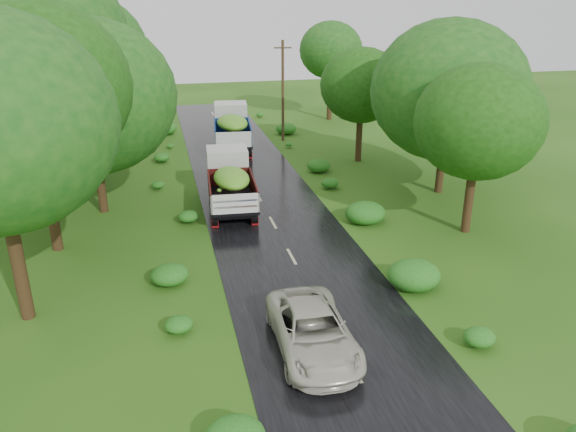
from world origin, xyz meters
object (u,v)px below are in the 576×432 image
object	(u,v)px
car	(313,331)
utility_pole	(283,90)
truck_far	(232,126)
truck_near	(230,179)

from	to	relation	value
car	utility_pole	bearing A→B (deg)	80.52
truck_far	car	bearing A→B (deg)	-86.22
truck_near	truck_far	xyz separation A→B (m)	(1.81, 12.18, 0.14)
truck_near	utility_pole	world-z (taller)	utility_pole
truck_far	truck_near	bearing A→B (deg)	-92.31
truck_near	car	xyz separation A→B (m)	(0.75, -13.67, -0.81)
truck_near	car	size ratio (longest dim) A/B	1.31
car	truck_far	bearing A→B (deg)	89.02
truck_near	utility_pole	distance (m)	15.02
truck_far	car	xyz separation A→B (m)	(-1.06, -25.85, -0.95)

